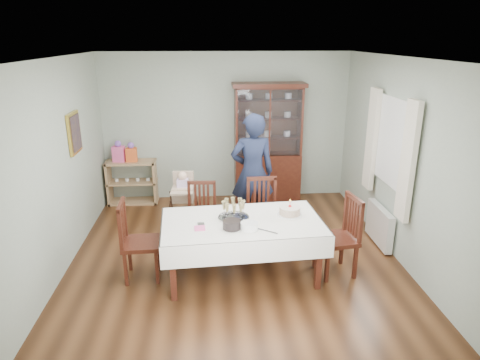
{
  "coord_description": "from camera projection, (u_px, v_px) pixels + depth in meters",
  "views": [
    {
      "loc": [
        -0.33,
        -5.29,
        2.94
      ],
      "look_at": [
        0.09,
        0.2,
        1.09
      ],
      "focal_mm": 32.0,
      "sensor_mm": 36.0,
      "label": 1
    }
  ],
  "objects": [
    {
      "name": "chair_end_left",
      "position": [
        141.0,
        255.0,
        5.43
      ],
      "size": [
        0.48,
        0.48,
        1.03
      ],
      "rotation": [
        0.0,
        0.0,
        1.61
      ],
      "color": "#451F11",
      "rests_on": "floor"
    },
    {
      "name": "radiator",
      "position": [
        379.0,
        225.0,
        6.31
      ],
      "size": [
        0.1,
        0.8,
        0.55
      ],
      "primitive_type": "cube",
      "color": "white",
      "rests_on": "floor"
    },
    {
      "name": "gift_bag_orange",
      "position": [
        131.0,
        153.0,
        7.67
      ],
      "size": [
        0.2,
        0.14,
        0.35
      ],
      "color": "#E85B24",
      "rests_on": "sideboard"
    },
    {
      "name": "chair_far_right",
      "position": [
        263.0,
        228.0,
        6.2
      ],
      "size": [
        0.47,
        0.47,
        1.02
      ],
      "rotation": [
        0.0,
        0.0,
        0.03
      ],
      "color": "#451F11",
      "rests_on": "floor"
    },
    {
      "name": "birthday_cake",
      "position": [
        290.0,
        211.0,
        5.48
      ],
      "size": [
        0.31,
        0.31,
        0.21
      ],
      "color": "white",
      "rests_on": "dining_table"
    },
    {
      "name": "chair_end_right",
      "position": [
        337.0,
        251.0,
        5.53
      ],
      "size": [
        0.54,
        0.54,
        1.04
      ],
      "rotation": [
        0.0,
        0.0,
        -1.41
      ],
      "color": "#451F11",
      "rests_on": "floor"
    },
    {
      "name": "picture_frame",
      "position": [
        74.0,
        133.0,
        6.04
      ],
      "size": [
        0.04,
        0.48,
        0.58
      ],
      "primitive_type": "cube",
      "color": "gold",
      "rests_on": "room_shell"
    },
    {
      "name": "curtain_left",
      "position": [
        408.0,
        162.0,
        5.35
      ],
      "size": [
        0.07,
        0.3,
        1.55
      ],
      "primitive_type": "cube",
      "color": "silver",
      "rests_on": "room_shell"
    },
    {
      "name": "curtain_right",
      "position": [
        372.0,
        139.0,
        6.53
      ],
      "size": [
        0.07,
        0.3,
        1.55
      ],
      "primitive_type": "cube",
      "color": "silver",
      "rests_on": "room_shell"
    },
    {
      "name": "high_chair",
      "position": [
        184.0,
        208.0,
        6.73
      ],
      "size": [
        0.46,
        0.46,
        0.98
      ],
      "rotation": [
        0.0,
        0.0,
        -0.05
      ],
      "color": "black",
      "rests_on": "floor"
    },
    {
      "name": "china_cabinet",
      "position": [
        268.0,
        142.0,
        7.79
      ],
      "size": [
        1.3,
        0.48,
        2.18
      ],
      "color": "#451F11",
      "rests_on": "floor"
    },
    {
      "name": "napkin_stack",
      "position": [
        200.0,
        228.0,
        5.11
      ],
      "size": [
        0.14,
        0.14,
        0.02
      ],
      "primitive_type": "cube",
      "rotation": [
        0.0,
        0.0,
        0.07
      ],
      "color": "#F1599C",
      "rests_on": "dining_table"
    },
    {
      "name": "window",
      "position": [
        393.0,
        143.0,
        5.91
      ],
      "size": [
        0.04,
        1.02,
        1.22
      ],
      "primitive_type": "cube",
      "color": "white",
      "rests_on": "room_shell"
    },
    {
      "name": "chair_far_left",
      "position": [
        202.0,
        229.0,
        6.22
      ],
      "size": [
        0.46,
        0.46,
        0.96
      ],
      "rotation": [
        0.0,
        0.0,
        -0.06
      ],
      "color": "#451F11",
      "rests_on": "floor"
    },
    {
      "name": "cake_knife",
      "position": [
        267.0,
        231.0,
        5.04
      ],
      "size": [
        0.24,
        0.18,
        0.01
      ],
      "primitive_type": "cube",
      "rotation": [
        0.0,
        0.0,
        -0.63
      ],
      "color": "silver",
      "rests_on": "dining_table"
    },
    {
      "name": "woman",
      "position": [
        252.0,
        173.0,
        6.64
      ],
      "size": [
        0.71,
        0.5,
        1.87
      ],
      "primitive_type": "imported",
      "rotation": [
        0.0,
        0.0,
        3.22
      ],
      "color": "#151C31",
      "rests_on": "floor"
    },
    {
      "name": "sideboard",
      "position": [
        132.0,
        182.0,
        7.87
      ],
      "size": [
        0.9,
        0.38,
        0.8
      ],
      "color": "tan",
      "rests_on": "floor"
    },
    {
      "name": "cutlery",
      "position": [
        198.0,
        225.0,
        5.2
      ],
      "size": [
        0.12,
        0.16,
        0.01
      ],
      "primitive_type": null,
      "rotation": [
        0.0,
        0.0,
        0.08
      ],
      "color": "silver",
      "rests_on": "dining_table"
    },
    {
      "name": "plate_stack_white",
      "position": [
        249.0,
        226.0,
        5.08
      ],
      "size": [
        0.28,
        0.28,
        0.09
      ],
      "primitive_type": "cylinder",
      "rotation": [
        0.0,
        0.0,
        -0.42
      ],
      "color": "white",
      "rests_on": "dining_table"
    },
    {
      "name": "floor",
      "position": [
        235.0,
        259.0,
        5.97
      ],
      "size": [
        5.0,
        5.0,
        0.0
      ],
      "primitive_type": "plane",
      "color": "#593319",
      "rests_on": "ground"
    },
    {
      "name": "plate_stack_dark",
      "position": [
        232.0,
        225.0,
        5.1
      ],
      "size": [
        0.24,
        0.24,
        0.1
      ],
      "primitive_type": "cylinder",
      "rotation": [
        0.0,
        0.0,
        -0.11
      ],
      "color": "black",
      "rests_on": "dining_table"
    },
    {
      "name": "room_shell",
      "position": [
        232.0,
        131.0,
        5.92
      ],
      "size": [
        5.0,
        5.0,
        5.0
      ],
      "color": "#9EAA99",
      "rests_on": "floor"
    },
    {
      "name": "champagne_tray",
      "position": [
        234.0,
        213.0,
        5.38
      ],
      "size": [
        0.4,
        0.4,
        0.24
      ],
      "color": "silver",
      "rests_on": "dining_table"
    },
    {
      "name": "gift_bag_pink",
      "position": [
        119.0,
        152.0,
        7.65
      ],
      "size": [
        0.23,
        0.16,
        0.39
      ],
      "color": "#F1599C",
      "rests_on": "sideboard"
    },
    {
      "name": "dining_table",
      "position": [
        242.0,
        248.0,
        5.45
      ],
      "size": [
        2.07,
        1.28,
        0.76
      ],
      "rotation": [
        0.0,
        0.0,
        0.06
      ],
      "color": "#451F11",
      "rests_on": "floor"
    }
  ]
}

